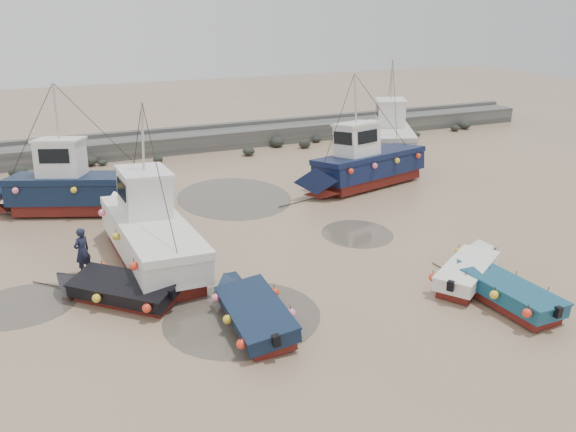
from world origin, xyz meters
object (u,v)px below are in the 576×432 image
object	(u,v)px
person	(85,274)
cabin_boat_0	(69,186)
dinghy_3	(471,267)
dinghy_1	(254,308)
cabin_boat_3	(390,133)
dinghy_4	(116,286)
cabin_boat_1	(146,229)
cabin_boat_2	(363,164)
dinghy_2	(503,289)

from	to	relation	value
person	cabin_boat_0	bearing A→B (deg)	-125.64
person	dinghy_3	bearing A→B (deg)	118.91
dinghy_1	cabin_boat_0	distance (m)	14.06
cabin_boat_3	dinghy_4	bearing A→B (deg)	-119.40
cabin_boat_1	dinghy_4	bearing A→B (deg)	-123.06
cabin_boat_0	cabin_boat_1	size ratio (longest dim) A/B	0.93
dinghy_4	cabin_boat_0	size ratio (longest dim) A/B	0.50
dinghy_4	cabin_boat_0	distance (m)	10.00
cabin_boat_0	cabin_boat_2	bearing A→B (deg)	-76.55
dinghy_1	cabin_boat_3	world-z (taller)	cabin_boat_3
dinghy_1	cabin_boat_0	bearing A→B (deg)	111.44
dinghy_4	cabin_boat_3	xyz separation A→B (m)	(19.98, 13.78, 0.83)
dinghy_1	cabin_boat_0	size ratio (longest dim) A/B	0.62
cabin_boat_2	person	world-z (taller)	cabin_boat_2
dinghy_3	cabin_boat_1	distance (m)	12.56
dinghy_3	cabin_boat_1	size ratio (longest dim) A/B	0.49
cabin_boat_2	dinghy_4	bearing A→B (deg)	104.95
cabin_boat_2	cabin_boat_1	bearing A→B (deg)	97.46
dinghy_1	cabin_boat_3	size ratio (longest dim) A/B	0.68
dinghy_3	cabin_boat_2	world-z (taller)	cabin_boat_2
cabin_boat_3	cabin_boat_0	bearing A→B (deg)	-143.52
cabin_boat_0	cabin_boat_3	bearing A→B (deg)	-58.15
dinghy_1	person	bearing A→B (deg)	130.79
cabin_boat_0	person	xyz separation A→B (m)	(-0.00, -7.36, -1.34)
dinghy_1	dinghy_3	bearing A→B (deg)	-1.19
cabin_boat_2	dinghy_2	bearing A→B (deg)	157.00
cabin_boat_1	cabin_boat_0	bearing A→B (deg)	104.98
dinghy_4	person	xyz separation A→B (m)	(-0.88, 2.56, -0.55)
dinghy_2	cabin_boat_1	size ratio (longest dim) A/B	0.54
dinghy_4	cabin_boat_1	world-z (taller)	cabin_boat_1
dinghy_2	person	xyz separation A→B (m)	(-13.04, 8.01, -0.55)
cabin_boat_3	dinghy_2	bearing A→B (deg)	-86.14
cabin_boat_2	cabin_boat_0	bearing A→B (deg)	68.49
dinghy_1	cabin_boat_1	size ratio (longest dim) A/B	0.58
dinghy_1	dinghy_2	world-z (taller)	same
dinghy_1	cabin_boat_0	world-z (taller)	cabin_boat_0
cabin_boat_0	person	bearing A→B (deg)	-158.63
dinghy_2	cabin_boat_2	xyz separation A→B (m)	(2.20, 13.25, 0.80)
dinghy_1	person	size ratio (longest dim) A/B	3.23
dinghy_2	cabin_boat_2	world-z (taller)	cabin_boat_2
dinghy_3	cabin_boat_0	distance (m)	18.93
dinghy_3	person	size ratio (longest dim) A/B	2.77
dinghy_1	dinghy_2	bearing A→B (deg)	-13.07
dinghy_4	cabin_boat_2	size ratio (longest dim) A/B	0.50
dinghy_1	dinghy_2	size ratio (longest dim) A/B	1.06
cabin_boat_1	dinghy_2	bearing A→B (deg)	-42.64
dinghy_2	cabin_boat_3	distance (m)	20.78
cabin_boat_0	dinghy_3	bearing A→B (deg)	-114.66
dinghy_2	cabin_boat_1	xyz separation A→B (m)	(-10.57, 8.34, 0.77)
dinghy_4	cabin_boat_2	distance (m)	16.35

